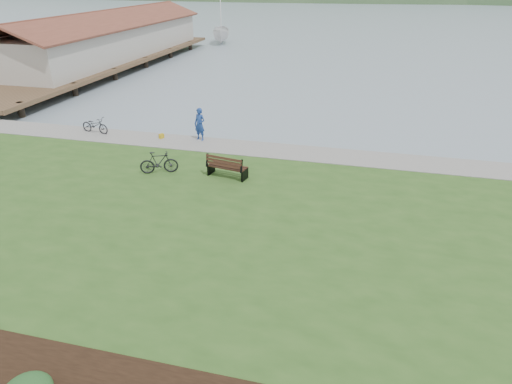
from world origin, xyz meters
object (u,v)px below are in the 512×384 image
at_px(park_bench, 226,166).
at_px(sailboat, 222,44).
at_px(bicycle_a, 95,125).
at_px(person, 200,122).

xyz_separation_m(park_bench, sailboat, (-14.36, 43.01, -0.94)).
relative_size(park_bench, bicycle_a, 1.06).
xyz_separation_m(bicycle_a, sailboat, (-5.23, 38.86, -0.86)).
relative_size(bicycle_a, sailboat, 0.07).
xyz_separation_m(person, bicycle_a, (-6.23, -0.30, -0.58)).
xyz_separation_m(park_bench, bicycle_a, (-9.13, 4.15, -0.08)).
distance_m(person, bicycle_a, 6.26).
bearing_deg(bicycle_a, park_bench, -105.30).
bearing_deg(bicycle_a, person, -78.11).
distance_m(person, sailboat, 40.25).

